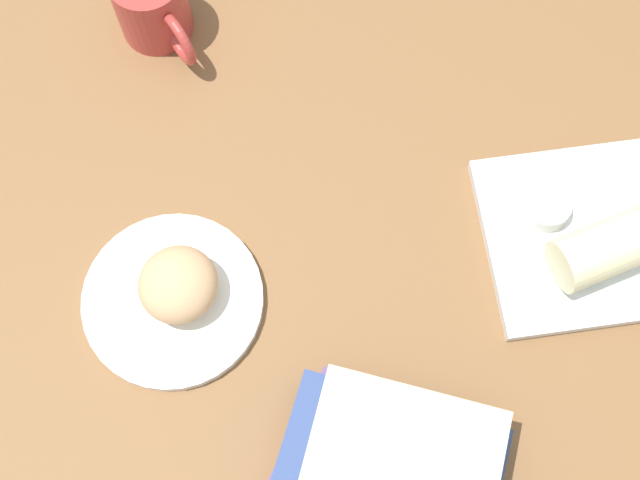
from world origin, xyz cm
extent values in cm
cube|color=brown|center=(0.00, 0.00, 2.00)|extent=(110.00, 90.00, 4.00)
cylinder|color=white|center=(-19.26, -6.04, 4.70)|extent=(20.05, 20.05, 1.40)
ellipsoid|color=tan|center=(-18.21, -5.27, 8.29)|extent=(11.11, 11.21, 5.79)
cube|color=white|center=(26.12, 2.99, 4.80)|extent=(24.65, 24.65, 1.60)
cylinder|color=silver|center=(22.07, 5.54, 6.82)|extent=(5.16, 5.16, 2.44)
cylinder|color=#B96820|center=(22.07, 5.54, 7.74)|extent=(4.23, 4.23, 0.40)
cylinder|color=beige|center=(29.36, 0.95, 8.66)|extent=(16.10, 11.70, 6.12)
cube|color=#6B4C7A|center=(3.97, -24.04, 5.27)|extent=(24.63, 21.82, 2.54)
cube|color=#33477F|center=(4.58, -23.38, 8.04)|extent=(24.48, 18.52, 3.01)
cube|color=beige|center=(5.53, -23.55, 10.87)|extent=(21.49, 18.94, 2.65)
cylinder|color=#B23833|center=(-24.44, 29.60, 8.82)|extent=(8.89, 8.89, 9.65)
torus|color=#B23833|center=(-20.82, 24.77, 8.82)|extent=(5.16, 6.31, 6.99)
camera|label=1|loc=(-2.12, -31.38, 97.28)|focal=48.74mm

